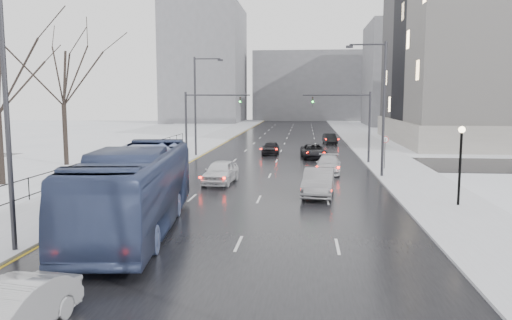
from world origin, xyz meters
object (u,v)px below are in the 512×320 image
(tree_park_d, at_px, (3,186))
(sedan_center_far, at_px, (271,148))
(streetlight_r_mid, at_px, (381,102))
(sedan_right_near, at_px, (318,182))
(no_uturn_sign, at_px, (385,143))
(sedan_right_distant, at_px, (330,139))
(streetlight_l_far, at_px, (197,101))
(mast_signal_right, at_px, (357,118))
(lamppost_r_mid, at_px, (461,154))
(sedan_center_near, at_px, (221,172))
(sedan_right_cross, at_px, (314,151))
(bus, at_px, (136,189))
(mast_signal_left, at_px, (197,118))
(tree_park_e, at_px, (67,166))
(streetlight_l_near, at_px, (12,107))
(sedan_right_far, at_px, (328,165))
(sedan_left_near, at_px, (11,312))

(tree_park_d, xyz_separation_m, sedan_center_far, (16.85, 20.52, 0.73))
(streetlight_r_mid, bearing_deg, sedan_right_near, -121.88)
(no_uturn_sign, xyz_separation_m, sedan_right_distant, (-3.37, 23.25, -1.60))
(streetlight_l_far, relative_size, mast_signal_right, 1.54)
(mast_signal_right, xyz_separation_m, sedan_right_near, (-3.83, -15.50, -3.24))
(sedan_right_near, height_order, sedan_right_distant, sedan_right_near)
(streetlight_r_mid, xyz_separation_m, lamppost_r_mid, (2.83, -10.00, -2.67))
(tree_park_d, distance_m, sedan_center_near, 14.83)
(mast_signal_right, distance_m, sedan_right_near, 16.29)
(tree_park_d, distance_m, sedan_center_far, 26.56)
(sedan_right_cross, bearing_deg, sedan_right_near, -95.19)
(sedan_center_far, bearing_deg, streetlight_l_far, -158.95)
(streetlight_l_far, distance_m, bus, 28.82)
(mast_signal_left, relative_size, sedan_center_far, 1.61)
(tree_park_d, distance_m, sedan_right_cross, 27.59)
(sedan_center_far, bearing_deg, sedan_right_near, -76.75)
(bus, xyz_separation_m, sedan_right_near, (8.30, 8.88, -1.05))
(tree_park_d, xyz_separation_m, tree_park_e, (-0.40, 10.00, 0.00))
(mast_signal_left, bearing_deg, streetlight_l_near, -91.72)
(streetlight_r_mid, distance_m, sedan_right_cross, 13.36)
(sedan_right_cross, relative_size, sedan_right_distant, 1.24)
(streetlight_l_near, distance_m, sedan_right_near, 17.74)
(tree_park_e, bearing_deg, sedan_right_far, -5.80)
(bus, relative_size, sedan_right_cross, 2.72)
(mast_signal_left, xyz_separation_m, sedan_right_far, (11.83, -6.30, -3.38))
(sedan_center_near, height_order, sedan_right_distant, sedan_center_near)
(sedan_center_far, bearing_deg, streetlight_l_near, -99.98)
(sedan_left_near, distance_m, sedan_center_far, 41.21)
(tree_park_e, distance_m, sedan_right_far, 22.83)
(sedan_right_near, bearing_deg, streetlight_r_mid, 63.10)
(bus, bearing_deg, tree_park_e, 116.61)
(tree_park_e, relative_size, sedan_right_near, 2.70)
(sedan_right_near, relative_size, sedan_right_cross, 1.01)
(bus, bearing_deg, sedan_right_near, 40.24)
(sedan_left_near, bearing_deg, sedan_right_near, 74.27)
(bus, xyz_separation_m, sedan_right_far, (9.30, 18.08, -1.19))
(sedan_left_near, bearing_deg, streetlight_r_mid, 71.55)
(streetlight_l_far, height_order, sedan_right_cross, streetlight_l_far)
(mast_signal_left, distance_m, no_uturn_sign, 17.10)
(bus, bearing_deg, sedan_center_near, 75.90)
(tree_park_d, distance_m, sedan_right_near, 21.37)
(streetlight_l_far, bearing_deg, bus, -83.24)
(lamppost_r_mid, xyz_separation_m, sedan_right_near, (-7.50, 2.50, -2.08))
(no_uturn_sign, distance_m, sedan_right_distant, 23.55)
(streetlight_l_far, height_order, mast_signal_left, streetlight_l_far)
(sedan_left_near, bearing_deg, lamppost_r_mid, 53.92)
(streetlight_l_near, height_order, mast_signal_right, streetlight_l_near)
(mast_signal_right, height_order, sedan_right_far, mast_signal_right)
(sedan_center_far, bearing_deg, mast_signal_right, -36.40)
(streetlight_r_mid, distance_m, sedan_center_near, 12.86)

